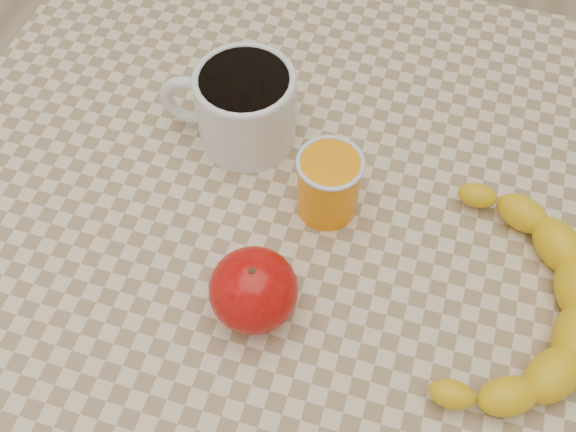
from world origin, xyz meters
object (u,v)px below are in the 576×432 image
(apple, at_px, (254,290))
(banana, at_px, (514,301))
(table, at_px, (288,267))
(coffee_mug, at_px, (243,105))
(orange_juice_glass, at_px, (329,184))

(apple, xyz_separation_m, banana, (0.22, 0.06, -0.01))
(table, xyz_separation_m, coffee_mug, (-0.08, 0.10, 0.13))
(table, distance_m, orange_juice_glass, 0.13)
(table, distance_m, coffee_mug, 0.19)
(table, relative_size, orange_juice_glass, 10.56)
(orange_juice_glass, bearing_deg, coffee_mug, 149.16)
(coffee_mug, height_order, apple, coffee_mug)
(coffee_mug, distance_m, banana, 0.33)
(coffee_mug, relative_size, apple, 1.59)
(coffee_mug, height_order, orange_juice_glass, coffee_mug)
(coffee_mug, xyz_separation_m, apple, (0.08, -0.19, -0.01))
(orange_juice_glass, height_order, apple, orange_juice_glass)
(apple, height_order, banana, apple)
(orange_juice_glass, bearing_deg, apple, -105.05)
(apple, bearing_deg, coffee_mug, 111.28)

